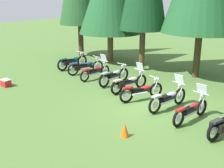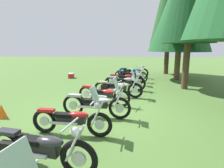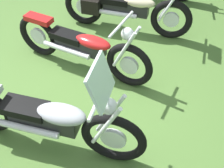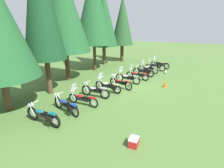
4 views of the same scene
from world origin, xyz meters
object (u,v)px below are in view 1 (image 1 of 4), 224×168
Objects in this scene: picnic_cooler at (6,83)px; traffic_cone at (125,130)px; motorcycle_1 at (85,66)px; motorcycle_3 at (114,76)px; motorcycle_5 at (142,91)px; motorcycle_2 at (96,71)px; motorcycle_4 at (129,83)px; motorcycle_7 at (191,110)px; motorcycle_0 at (72,62)px; motorcycle_6 at (168,98)px.

picnic_cooler is 8.16m from traffic_cone.
motorcycle_1 is 1.00× the size of motorcycle_3.
motorcycle_2 is at bearing 95.57° from motorcycle_5.
traffic_cone is (8.16, -0.07, 0.05)m from picnic_cooler.
motorcycle_4 is 1.30m from motorcycle_5.
motorcycle_3 is 5.42m from motorcycle_7.
motorcycle_0 is 1.00× the size of motorcycle_4.
motorcycle_0 reaches higher than motorcycle_5.
motorcycle_6 is at bearing 75.93° from motorcycle_7.
motorcycle_6 is (8.13, -1.63, 0.01)m from motorcycle_0.
motorcycle_1 is at bearing 146.65° from traffic_cone.
motorcycle_3 is 1.02× the size of motorcycle_7.
motorcycle_4 is (1.31, -0.38, -0.01)m from motorcycle_3.
motorcycle_6 reaches higher than traffic_cone.
motorcycle_4 is 4.06m from motorcycle_7.
motorcycle_2 is at bearing -97.36° from motorcycle_0.
motorcycle_2 is (2.71, -0.55, -0.02)m from motorcycle_0.
picnic_cooler is at bearing 179.50° from traffic_cone.
motorcycle_0 is 1.03× the size of motorcycle_1.
motorcycle_5 is at bearing 84.41° from motorcycle_7.
motorcycle_6 reaches higher than picnic_cooler.
motorcycle_7 is 4.63× the size of traffic_cone.
motorcycle_0 is at bearing 86.50° from motorcycle_6.
motorcycle_4 reaches higher than motorcycle_0.
picnic_cooler is (-6.49, -3.16, -0.25)m from motorcycle_5.
traffic_cone is at bearing -133.28° from motorcycle_3.
motorcycle_7 is (2.73, -0.55, 0.01)m from motorcycle_5.
motorcycle_7 is (6.70, -1.54, -0.00)m from motorcycle_2.
motorcycle_3 is at bearing 45.53° from picnic_cooler.
motorcycle_5 is 4.62× the size of traffic_cone.
motorcycle_1 reaches higher than motorcycle_5.
motorcycle_3 reaches higher than motorcycle_1.
motorcycle_7 is at bearing 68.39° from traffic_cone.
picnic_cooler is at bearing -178.31° from motorcycle_1.
motorcycle_5 is (5.19, -1.28, -0.03)m from motorcycle_1.
motorcycle_5 is 4.41× the size of picnic_cooler.
motorcycle_0 is at bearing 83.00° from motorcycle_3.
motorcycle_4 is 1.05× the size of motorcycle_5.
picnic_cooler is at bearing 111.65° from motorcycle_7.
motorcycle_4 reaches higher than traffic_cone.
motorcycle_7 is at bearing -81.84° from motorcycle_5.
motorcycle_2 reaches higher than motorcycle_1.
motorcycle_6 is 4.66× the size of picnic_cooler.
motorcycle_5 is at bearing -108.43° from motorcycle_3.
motorcycle_5 reaches higher than picnic_cooler.
picnic_cooler is (-9.22, -2.61, -0.26)m from motorcycle_7.
motorcycle_7 is at bearing -104.03° from motorcycle_3.
motorcycle_4 is at bearing 84.68° from motorcycle_6.
motorcycle_1 is 0.97× the size of motorcycle_4.
motorcycle_6 is at bearing -93.80° from motorcycle_4.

